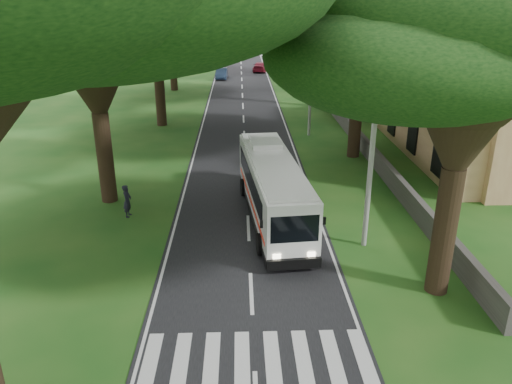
# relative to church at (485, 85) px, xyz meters

# --- Properties ---
(ground) EXTENTS (140.00, 140.00, 0.00)m
(ground) POSITION_rel_church_xyz_m (-17.86, -21.55, -4.91)
(ground) COLOR #184B15
(ground) RESTS_ON ground
(road) EXTENTS (8.00, 120.00, 0.04)m
(road) POSITION_rel_church_xyz_m (-17.86, 3.45, -4.90)
(road) COLOR black
(road) RESTS_ON ground
(crosswalk) EXTENTS (8.00, 3.00, 0.01)m
(crosswalk) POSITION_rel_church_xyz_m (-17.86, -23.55, -4.91)
(crosswalk) COLOR silver
(crosswalk) RESTS_ON ground
(property_wall) EXTENTS (0.35, 50.00, 1.20)m
(property_wall) POSITION_rel_church_xyz_m (-8.86, 2.45, -4.31)
(property_wall) COLOR #383533
(property_wall) RESTS_ON ground
(church) EXTENTS (14.00, 24.00, 11.60)m
(church) POSITION_rel_church_xyz_m (0.00, 0.00, 0.00)
(church) COLOR tan
(church) RESTS_ON ground
(pole_near) EXTENTS (1.60, 0.24, 8.00)m
(pole_near) POSITION_rel_church_xyz_m (-12.36, -15.55, -0.73)
(pole_near) COLOR gray
(pole_near) RESTS_ON ground
(pole_mid) EXTENTS (1.60, 0.24, 8.00)m
(pole_mid) POSITION_rel_church_xyz_m (-12.36, 4.45, -0.73)
(pole_mid) COLOR gray
(pole_mid) RESTS_ON ground
(pole_far) EXTENTS (1.60, 0.24, 8.00)m
(pole_far) POSITION_rel_church_xyz_m (-12.36, 24.45, -0.73)
(pole_far) COLOR gray
(pole_far) RESTS_ON ground
(tree_l_mida) EXTENTS (15.01, 15.01, 13.66)m
(tree_l_mida) POSITION_rel_church_xyz_m (-25.86, -9.55, 5.49)
(tree_l_mida) COLOR black
(tree_l_mida) RESTS_ON ground
(tree_l_midb) EXTENTS (16.34, 16.34, 14.03)m
(tree_l_midb) POSITION_rel_church_xyz_m (-25.36, 8.45, 5.59)
(tree_l_midb) COLOR black
(tree_l_midb) RESTS_ON ground
(tree_r_near) EXTENTS (13.07, 13.07, 13.38)m
(tree_r_near) POSITION_rel_church_xyz_m (-10.36, -19.55, 5.55)
(tree_r_near) COLOR black
(tree_r_near) RESTS_ON ground
(tree_r_mida) EXTENTS (15.36, 15.36, 14.09)m
(tree_r_mida) POSITION_rel_church_xyz_m (-9.86, -1.55, 5.84)
(tree_r_mida) COLOR black
(tree_r_mida) RESTS_ON ground
(coach_bus) EXTENTS (3.47, 11.46, 3.32)m
(coach_bus) POSITION_rel_church_xyz_m (-16.55, -12.42, -3.12)
(coach_bus) COLOR white
(coach_bus) RESTS_ON ground
(distant_car_b) EXTENTS (1.66, 4.41, 1.44)m
(distant_car_b) POSITION_rel_church_xyz_m (-20.71, 35.20, -4.16)
(distant_car_b) COLOR navy
(distant_car_b) RESTS_ON road
(distant_car_c) EXTENTS (2.90, 5.31, 1.46)m
(distant_car_c) POSITION_rel_church_xyz_m (-14.89, 41.88, -4.15)
(distant_car_c) COLOR maroon
(distant_car_c) RESTS_ON road
(pedestrian) EXTENTS (0.50, 0.69, 1.79)m
(pedestrian) POSITION_rel_church_xyz_m (-24.32, -11.82, -4.02)
(pedestrian) COLOR black
(pedestrian) RESTS_ON ground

